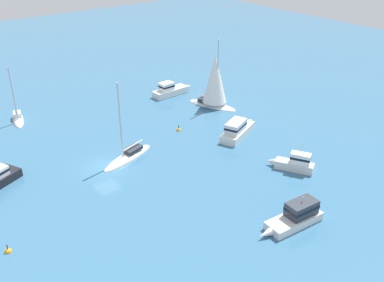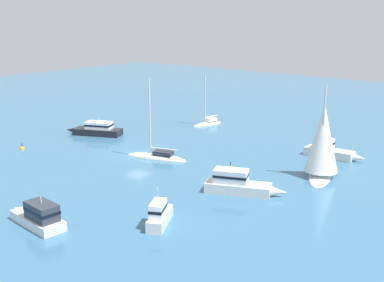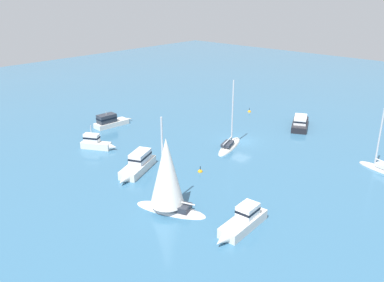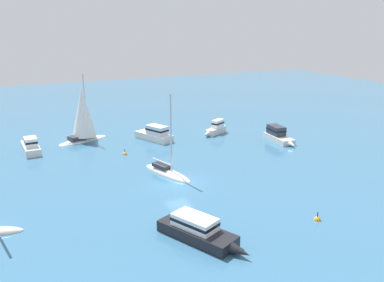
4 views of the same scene
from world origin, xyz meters
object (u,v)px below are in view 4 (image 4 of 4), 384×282
Objects in this scene: powerboat_3 at (198,230)px; sloop at (167,172)px; sloop_1 at (83,117)px; channel_buoy at (125,154)px; powerboat_4 at (216,128)px; mooring_buoy at (317,220)px; powerboat at (30,146)px; powerboat_2 at (278,135)px; powerboat_1 at (154,134)px.

sloop is at bearing 143.07° from powerboat_3.
sloop_1 is 9.76m from channel_buoy.
powerboat_4 reaches higher than mooring_buoy.
sloop_1 is 31.06m from powerboat_3.
powerboat is 6.99× the size of channel_buoy.
powerboat_2 is at bearing -29.11° from mooring_buoy.
sloop reaches higher than channel_buoy.
powerboat_1 is 7.30m from channel_buoy.
powerboat_4 is (6.92, 6.15, -0.01)m from powerboat_2.
powerboat_1 is at bearing -112.13° from powerboat_2.
channel_buoy is (-3.81, 14.93, -0.80)m from powerboat_4.
powerboat_1 reaches higher than channel_buoy.
powerboat_3 is 30.46m from powerboat_4.
sloop_1 is 1.47× the size of powerboat_2.
powerboat_3 is at bearing -30.03° from sloop.
powerboat_1 is 7.34× the size of mooring_buoy.
powerboat is at bearing 177.57° from sloop_1.
powerboat_1 is 9.44m from powerboat_4.
powerboat_3 is 7.99× the size of channel_buoy.
sloop_1 reaches higher than sloop.
powerboat_4 is at bearing -75.70° from channel_buoy.
sloop is 1.30× the size of powerboat_1.
channel_buoy is at bearing -14.50° from powerboat_4.
powerboat_3 is (-30.84, -2.62, -2.65)m from sloop_1.
powerboat_2 is 23.65m from mooring_buoy.
sloop is at bearing -91.21° from sloop_1.
powerboat is 6.89× the size of mooring_buoy.
powerboat_4 reaches higher than powerboat_2.
powerboat_1 is 10.01m from sloop_1.
sloop is 1.38× the size of powerboat.
sloop is 9.52× the size of mooring_buoy.
mooring_buoy is (-32.29, -12.93, -3.39)m from sloop_1.
sloop_1 is 9.87× the size of channel_buoy.
powerboat_1 is at bearing -42.77° from sloop_1.
powerboat_1 is 17.39m from powerboat_2.
powerboat_3 reaches higher than powerboat_1.
sloop is 16.94m from mooring_buoy.
channel_buoy is (3.12, 21.08, -0.81)m from powerboat_2.
sloop_1 is 34.94m from mooring_buoy.
powerboat_2 is (-7.79, -15.55, -0.05)m from powerboat_1.
powerboat is 25.59m from powerboat_4.
mooring_buoy is at bearing 50.22° from powerboat_4.
powerboat_3 is at bearing -104.52° from sloop_1.
channel_buoy is 0.99× the size of mooring_buoy.
powerboat_4 is at bearing -99.02° from powerboat.
powerboat_4 is (-2.52, -25.47, 0.06)m from powerboat.
powerboat_3 is at bearing 82.03° from mooring_buoy.
sloop_1 is 2.03× the size of powerboat_4.
channel_buoy is at bearing 176.83° from sloop.
powerboat_2 is at bearing -110.00° from powerboat.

